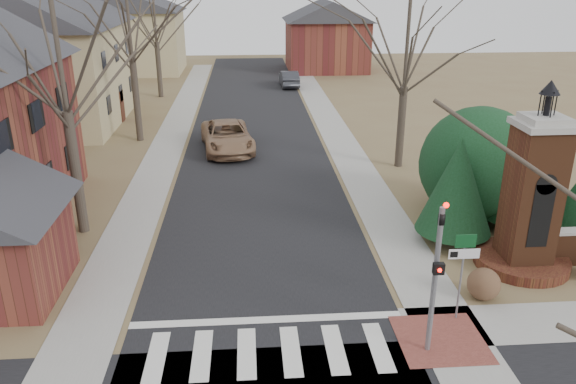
{
  "coord_description": "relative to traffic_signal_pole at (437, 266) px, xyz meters",
  "views": [
    {
      "loc": [
        -0.4,
        -11.73,
        9.55
      ],
      "look_at": [
        0.9,
        6.0,
        2.6
      ],
      "focal_mm": 35.0,
      "sensor_mm": 36.0,
      "label": 1
    }
  ],
  "objects": [
    {
      "name": "ground",
      "position": [
        -4.3,
        -0.57,
        -2.59
      ],
      "size": [
        120.0,
        120.0,
        0.0
      ],
      "primitive_type": "plane",
      "color": "brown",
      "rests_on": "ground"
    },
    {
      "name": "main_street",
      "position": [
        -4.3,
        21.43,
        -2.58
      ],
      "size": [
        8.0,
        70.0,
        0.01
      ],
      "primitive_type": "cube",
      "color": "black",
      "rests_on": "ground"
    },
    {
      "name": "crosswalk_zone",
      "position": [
        -4.3,
        0.23,
        -2.58
      ],
      "size": [
        8.0,
        2.2,
        0.02
      ],
      "primitive_type": "cube",
      "color": "silver",
      "rests_on": "ground"
    },
    {
      "name": "stop_bar",
      "position": [
        -4.3,
        1.73,
        -2.58
      ],
      "size": [
        8.0,
        0.35,
        0.02
      ],
      "primitive_type": "cube",
      "color": "silver",
      "rests_on": "ground"
    },
    {
      "name": "sidewalk_right_main",
      "position": [
        0.9,
        21.43,
        -2.58
      ],
      "size": [
        2.0,
        60.0,
        0.02
      ],
      "primitive_type": "cube",
      "color": "gray",
      "rests_on": "ground"
    },
    {
      "name": "sidewalk_left",
      "position": [
        -9.5,
        21.43,
        -2.58
      ],
      "size": [
        2.0,
        60.0,
        0.02
      ],
      "primitive_type": "cube",
      "color": "gray",
      "rests_on": "ground"
    },
    {
      "name": "curb_apron",
      "position": [
        0.5,
        0.43,
        -2.57
      ],
      "size": [
        2.4,
        2.4,
        0.02
      ],
      "primitive_type": "cube",
      "color": "brown",
      "rests_on": "ground"
    },
    {
      "name": "traffic_signal_pole",
      "position": [
        0.0,
        0.0,
        0.0
      ],
      "size": [
        0.28,
        0.41,
        4.5
      ],
      "color": "slate",
      "rests_on": "ground"
    },
    {
      "name": "sign_post",
      "position": [
        1.29,
        1.41,
        -0.64
      ],
      "size": [
        0.9,
        0.07,
        2.75
      ],
      "color": "slate",
      "rests_on": "ground"
    },
    {
      "name": "brick_gate_monument",
      "position": [
        4.7,
        4.42,
        -0.42
      ],
      "size": [
        3.2,
        3.2,
        6.47
      ],
      "color": "#5B301A",
      "rests_on": "ground"
    },
    {
      "name": "house_stucco_left",
      "position": [
        -17.8,
        26.42,
        2.01
      ],
      "size": [
        9.8,
        12.8,
        9.28
      ],
      "color": "tan",
      "rests_on": "ground"
    },
    {
      "name": "house_distant_left",
      "position": [
        -16.31,
        47.42,
        1.66
      ],
      "size": [
        10.8,
        8.8,
        8.53
      ],
      "color": "tan",
      "rests_on": "ground"
    },
    {
      "name": "house_distant_right",
      "position": [
        3.69,
        47.42,
        1.06
      ],
      "size": [
        8.8,
        8.8,
        7.3
      ],
      "color": "brown",
      "rests_on": "ground"
    },
    {
      "name": "evergreen_near",
      "position": [
        2.9,
        6.43,
        -0.29
      ],
      "size": [
        2.8,
        2.8,
        4.1
      ],
      "color": "#473D33",
      "rests_on": "ground"
    },
    {
      "name": "evergreen_mid",
      "position": [
        6.2,
        7.63,
        0.01
      ],
      "size": [
        3.4,
        3.4,
        4.7
      ],
      "color": "#473D33",
      "rests_on": "ground"
    },
    {
      "name": "evergreen_mass",
      "position": [
        4.7,
        8.93,
        -0.19
      ],
      "size": [
        4.8,
        4.8,
        4.8
      ],
      "primitive_type": "sphere",
      "color": "black",
      "rests_on": "ground"
    },
    {
      "name": "bare_tree_0",
      "position": [
        -11.3,
        8.43,
        5.11
      ],
      "size": [
        8.05,
        8.05,
        11.15
      ],
      "color": "#473D33",
      "rests_on": "ground"
    },
    {
      "name": "bare_tree_1",
      "position": [
        -11.3,
        21.43,
        5.44
      ],
      "size": [
        8.4,
        8.4,
        11.64
      ],
      "color": "#473D33",
      "rests_on": "ground"
    },
    {
      "name": "bare_tree_2",
      "position": [
        -11.8,
        34.43,
        4.44
      ],
      "size": [
        7.35,
        7.35,
        10.19
      ],
      "color": "#473D33",
      "rests_on": "ground"
    },
    {
      "name": "bare_tree_3",
      "position": [
        3.2,
        15.43,
        4.1
      ],
      "size": [
        7.0,
        7.0,
        9.7
      ],
      "color": "#473D33",
      "rests_on": "ground"
    },
    {
      "name": "pickup_truck",
      "position": [
        -5.9,
        18.95,
        -1.78
      ],
      "size": [
        3.45,
        6.13,
        1.62
      ],
      "primitive_type": "imported",
      "rotation": [
        0.0,
        0.0,
        0.14
      ],
      "color": "#987253",
      "rests_on": "ground"
    },
    {
      "name": "distant_car",
      "position": [
        -0.9,
        38.12,
        -1.88
      ],
      "size": [
        1.65,
        4.36,
        1.42
      ],
      "primitive_type": "imported",
      "rotation": [
        0.0,
        0.0,
        3.18
      ],
      "color": "#33353B",
      "rests_on": "ground"
    },
    {
      "name": "dry_shrub_left",
      "position": [
        2.5,
        2.43,
        -2.07
      ],
      "size": [
        1.03,
        1.03,
        1.03
      ],
      "primitive_type": "sphere",
      "color": "brown",
      "rests_on": "ground"
    }
  ]
}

